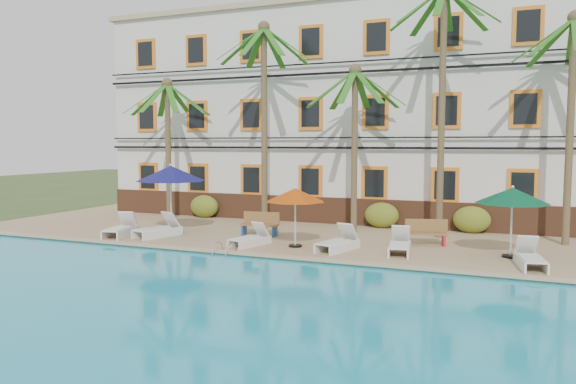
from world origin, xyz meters
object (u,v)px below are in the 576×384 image
at_px(bench_left, 260,224).
at_px(palm_e, 571,97).
at_px(umbrella_blue, 171,174).
at_px(lounger_f, 530,258).
at_px(palm_d, 443,79).
at_px(bench_right, 425,232).
at_px(lounger_d, 338,242).
at_px(lounger_c, 250,238).
at_px(pool_ladder, 224,253).
at_px(palm_a, 168,128).
at_px(lounger_b, 158,229).
at_px(lounger_e, 400,245).
at_px(palm_b, 264,98).
at_px(umbrella_green, 512,196).
at_px(palm_c, 355,124).
at_px(umbrella_red, 295,195).

bearing_deg(bench_left, palm_e, 11.81).
xyz_separation_m(umbrella_blue, lounger_f, (13.48, -1.36, -2.13)).
height_order(palm_d, bench_right, palm_d).
bearing_deg(lounger_d, lounger_c, -174.37).
bearing_deg(pool_ladder, palm_a, 135.95).
xyz_separation_m(lounger_b, lounger_f, (13.40, -0.35, -0.02)).
height_order(palm_d, umbrella_blue, palm_d).
xyz_separation_m(palm_d, umbrella_blue, (-10.27, -3.08, -3.69)).
bearing_deg(palm_a, lounger_e, -18.50).
relative_size(palm_a, palm_e, 0.81).
xyz_separation_m(umbrella_blue, bench_right, (10.03, 1.14, -1.95)).
bearing_deg(bench_left, palm_a, 157.78).
xyz_separation_m(palm_b, lounger_d, (4.45, -3.62, -5.26)).
distance_m(umbrella_green, bench_right, 3.47).
bearing_deg(umbrella_blue, lounger_c, -17.65).
distance_m(palm_e, bench_left, 12.29).
relative_size(palm_c, lounger_d, 3.41).
bearing_deg(lounger_d, umbrella_green, 10.34).
height_order(umbrella_blue, lounger_d, umbrella_blue).
height_order(umbrella_blue, lounger_e, umbrella_blue).
distance_m(palm_d, lounger_b, 12.42).
xyz_separation_m(palm_e, pool_ladder, (-10.60, -6.08, -5.27)).
bearing_deg(lounger_b, lounger_c, -4.69).
distance_m(palm_c, lounger_c, 6.53).
height_order(palm_a, lounger_c, palm_a).
xyz_separation_m(palm_e, lounger_f, (-1.22, -4.46, -4.99)).
xyz_separation_m(umbrella_green, lounger_c, (-8.64, -1.31, -1.72)).
relative_size(umbrella_red, bench_left, 1.39).
distance_m(umbrella_blue, lounger_f, 13.71).
xyz_separation_m(palm_a, palm_b, (5.31, -0.64, 1.19)).
distance_m(lounger_e, lounger_f, 4.03).
distance_m(palm_e, lounger_f, 6.80).
relative_size(palm_c, umbrella_blue, 2.42).
height_order(palm_e, lounger_d, palm_e).
distance_m(palm_a, lounger_c, 8.99).
relative_size(umbrella_green, lounger_e, 1.19).
height_order(palm_c, bench_left, palm_c).
relative_size(palm_b, palm_e, 1.06).
height_order(umbrella_red, lounger_d, umbrella_red).
bearing_deg(umbrella_blue, palm_a, 125.65).
bearing_deg(palm_d, bench_right, -97.06).
bearing_deg(bench_right, lounger_c, -156.54).
xyz_separation_m(palm_a, umbrella_green, (15.22, -3.26, -2.38)).
bearing_deg(lounger_b, umbrella_red, 0.53).
bearing_deg(umbrella_red, umbrella_green, 7.35).
xyz_separation_m(umbrella_red, lounger_c, (-1.57, -0.40, -1.56)).
bearing_deg(lounger_f, lounger_e, 171.15).
xyz_separation_m(umbrella_blue, lounger_d, (7.45, -1.05, -2.12)).
relative_size(palm_d, lounger_f, 5.00).
bearing_deg(pool_ladder, lounger_c, 84.06).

